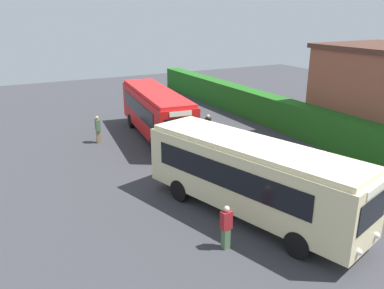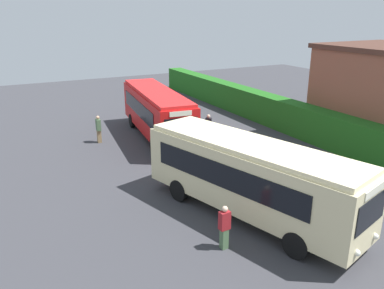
{
  "view_description": "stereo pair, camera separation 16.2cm",
  "coord_description": "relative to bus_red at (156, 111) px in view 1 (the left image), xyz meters",
  "views": [
    {
      "loc": [
        17.8,
        -10.82,
        8.2
      ],
      "look_at": [
        0.07,
        -1.39,
        1.33
      ],
      "focal_mm": 36.66,
      "sensor_mm": 36.0,
      "label": 1
    },
    {
      "loc": [
        17.87,
        -10.68,
        8.2
      ],
      "look_at": [
        0.07,
        -1.39,
        1.33
      ],
      "focal_mm": 36.66,
      "sensor_mm": 36.0,
      "label": 2
    }
  ],
  "objects": [
    {
      "name": "person_left",
      "position": [
        -0.8,
        -3.78,
        -0.92
      ],
      "size": [
        0.47,
        0.28,
        1.8
      ],
      "rotation": [
        0.0,
        0.0,
        1.54
      ],
      "color": "olive",
      "rests_on": "ground_plane"
    },
    {
      "name": "hedge_row",
      "position": [
        5.76,
        8.93,
        -0.78
      ],
      "size": [
        44.0,
        1.38,
        2.17
      ],
      "primitive_type": "cube",
      "color": "#20601B",
      "rests_on": "ground_plane"
    },
    {
      "name": "bus_red",
      "position": [
        0.0,
        0.0,
        0.0
      ],
      "size": [
        10.2,
        3.53,
        3.25
      ],
      "rotation": [
        0.0,
        0.0,
        -0.12
      ],
      "color": "red",
      "rests_on": "ground_plane"
    },
    {
      "name": "person_right",
      "position": [
        13.28,
        -2.96,
        -0.97
      ],
      "size": [
        0.28,
        0.4,
        1.71
      ],
      "rotation": [
        0.0,
        0.0,
        0.06
      ],
      "color": "#4C6B47",
      "rests_on": "ground_plane"
    },
    {
      "name": "ground_plane",
      "position": [
        5.76,
        1.0,
        -1.87
      ],
      "size": [
        64.0,
        64.0,
        0.0
      ],
      "primitive_type": "plane",
      "color": "#38383D"
    },
    {
      "name": "person_center",
      "position": [
        2.18,
        2.75,
        -0.92
      ],
      "size": [
        0.46,
        0.46,
        1.79
      ],
      "rotation": [
        0.0,
        0.0,
        5.53
      ],
      "color": "maroon",
      "rests_on": "ground_plane"
    },
    {
      "name": "bus_cream",
      "position": [
        11.69,
        -0.77,
        -0.01
      ],
      "size": [
        10.12,
        5.18,
        3.22
      ],
      "rotation": [
        0.0,
        0.0,
        0.28
      ],
      "color": "beige",
      "rests_on": "ground_plane"
    }
  ]
}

